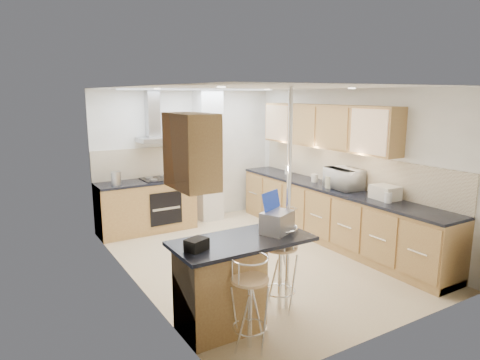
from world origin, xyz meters
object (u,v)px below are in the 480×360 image
laptop (277,222)px  bread_bin (385,192)px  microwave (344,179)px  bar_stool_near (250,302)px  bar_stool_end (280,268)px

laptop → bread_bin: 2.32m
microwave → bread_bin: size_ratio=1.59×
microwave → bread_bin: microwave is taller
laptop → bar_stool_near: size_ratio=0.37×
bread_bin → bar_stool_end: bearing=-165.3°
laptop → bar_stool_end: bearing=3.2°
microwave → laptop: 2.59m
microwave → bar_stool_near: 3.38m
microwave → bar_stool_end: size_ratio=0.60×
bread_bin → laptop: bearing=-164.6°
laptop → bread_bin: bearing=-13.0°
bar_stool_end → bread_bin: bread_bin is taller
microwave → laptop: size_ratio=1.75×
bar_stool_end → microwave: bearing=-37.6°
microwave → bar_stool_end: bearing=126.1°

